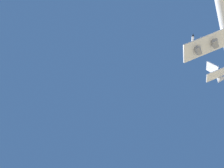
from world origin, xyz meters
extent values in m
cone|color=white|center=(-53.38, 135.14, 96.52)|extent=(6.11, 6.69, 5.76)
cylinder|color=gray|center=(-20.09, 113.01, 87.02)|extent=(5.70, 4.45, 3.00)
cylinder|color=gray|center=(-19.48, 123.59, 89.96)|extent=(5.70, 4.45, 3.00)
cube|color=white|center=(-47.01, 132.74, 103.84)|extent=(8.18, 3.91, 10.21)
cube|color=white|center=(-46.89, 134.72, 96.71)|extent=(8.21, 21.72, 6.46)
cylinder|color=silver|center=(-30.16, 121.92, 115.67)|extent=(13.01, 1.57, 1.50)
cone|color=black|center=(-22.66, 121.96, 115.67)|extent=(2.01, 1.51, 1.50)
cube|color=silver|center=(-31.66, 121.91, 115.47)|extent=(4.44, 8.02, 0.24)
cube|color=silver|center=(-35.66, 121.89, 117.62)|extent=(2.40, 0.21, 2.60)
cube|color=silver|center=(-35.66, 121.89, 115.87)|extent=(2.03, 4.81, 0.20)
camera|label=1|loc=(27.08, 72.38, 3.88)|focal=24.60mm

